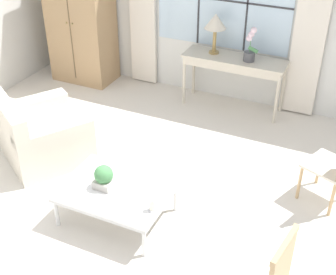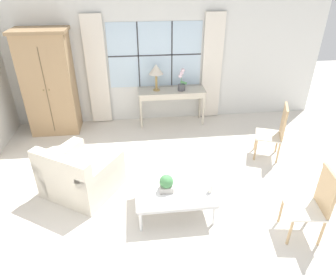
{
  "view_description": "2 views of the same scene",
  "coord_description": "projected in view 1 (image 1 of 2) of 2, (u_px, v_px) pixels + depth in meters",
  "views": [
    {
      "loc": [
        1.98,
        -3.04,
        3.26
      ],
      "look_at": [
        0.33,
        0.53,
        0.74
      ],
      "focal_mm": 50.0,
      "sensor_mm": 36.0,
      "label": 1
    },
    {
      "loc": [
        -0.45,
        -3.18,
        3.03
      ],
      "look_at": [
        -0.03,
        0.43,
        0.94
      ],
      "focal_mm": 32.0,
      "sensor_mm": 36.0,
      "label": 2
    }
  ],
  "objects": [
    {
      "name": "ground_plane",
      "position": [
        117.0,
        217.0,
        4.78
      ],
      "size": [
        14.0,
        14.0,
        0.0
      ],
      "primitive_type": "plane",
      "color": "silver"
    },
    {
      "name": "pillar_candle",
      "position": [
        152.0,
        205.0,
        4.27
      ],
      "size": [
        0.09,
        0.09,
        0.14
      ],
      "color": "silver",
      "rests_on": "coffee_table"
    },
    {
      "name": "console_table",
      "position": [
        235.0,
        64.0,
        6.38
      ],
      "size": [
        1.41,
        0.45,
        0.76
      ],
      "color": "beige",
      "rests_on": "ground_plane"
    },
    {
      "name": "wall_back_windowed",
      "position": [
        223.0,
        3.0,
        6.35
      ],
      "size": [
        7.2,
        0.14,
        2.8
      ],
      "color": "silver",
      "rests_on": "ground_plane"
    },
    {
      "name": "potted_plant_small",
      "position": [
        104.0,
        177.0,
        4.53
      ],
      "size": [
        0.19,
        0.19,
        0.24
      ],
      "color": "#BCB7AD",
      "rests_on": "coffee_table"
    },
    {
      "name": "potted_orchid",
      "position": [
        250.0,
        48.0,
        6.15
      ],
      "size": [
        0.19,
        0.15,
        0.47
      ],
      "color": "#4C4C51",
      "rests_on": "console_table"
    },
    {
      "name": "armoire",
      "position": [
        80.0,
        15.0,
        7.01
      ],
      "size": [
        1.01,
        0.63,
        2.05
      ],
      "color": "tan",
      "rests_on": "ground_plane"
    },
    {
      "name": "armchair_upholstered",
      "position": [
        42.0,
        136.0,
        5.54
      ],
      "size": [
        1.31,
        1.28,
        0.82
      ],
      "color": "beige",
      "rests_on": "ground_plane"
    },
    {
      "name": "coffee_table",
      "position": [
        116.0,
        191.0,
        4.6
      ],
      "size": [
        1.07,
        0.8,
        0.38
      ],
      "color": "silver",
      "rests_on": "ground_plane"
    },
    {
      "name": "table_lamp",
      "position": [
        215.0,
        23.0,
        6.24
      ],
      "size": [
        0.3,
        0.3,
        0.56
      ],
      "color": "#9E7F47",
      "rests_on": "console_table"
    }
  ]
}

